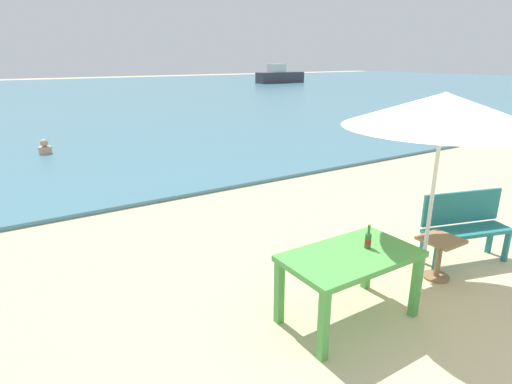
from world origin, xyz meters
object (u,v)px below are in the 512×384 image
object	(u,v)px
patio_umbrella	(444,110)
picnic_table_green	(350,263)
boat_sailboat	(280,76)
side_table_wood	(439,252)
bench_teal_center	(465,223)
beer_bottle_amber	(368,240)
swimmer_person	(45,148)

from	to	relation	value
patio_umbrella	picnic_table_green	bearing A→B (deg)	178.13
boat_sailboat	side_table_wood	bearing A→B (deg)	-122.89
side_table_wood	boat_sailboat	xyz separation A→B (m)	(21.73, 33.61, 0.40)
bench_teal_center	boat_sailboat	bearing A→B (deg)	57.86
picnic_table_green	beer_bottle_amber	size ratio (longest dim) A/B	5.28
bench_teal_center	swimmer_person	bearing A→B (deg)	111.47
bench_teal_center	picnic_table_green	bearing A→B (deg)	-175.87
patio_umbrella	bench_teal_center	bearing A→B (deg)	10.40
beer_bottle_amber	swimmer_person	world-z (taller)	beer_bottle_amber
bench_teal_center	swimmer_person	size ratio (longest dim) A/B	3.06
picnic_table_green	patio_umbrella	bearing A→B (deg)	-1.87
side_table_wood	picnic_table_green	bearing A→B (deg)	-179.19
picnic_table_green	swimmer_person	xyz separation A→B (m)	(-1.63, 10.08, -0.41)
side_table_wood	swimmer_person	bearing A→B (deg)	107.62
boat_sailboat	swimmer_person	bearing A→B (deg)	-136.63
bench_teal_center	patio_umbrella	bearing A→B (deg)	-169.60
bench_teal_center	boat_sailboat	distance (m)	39.52
boat_sailboat	beer_bottle_amber	bearing A→B (deg)	-124.44
beer_bottle_amber	boat_sailboat	xyz separation A→B (m)	(23.06, 33.62, -0.10)
side_table_wood	bench_teal_center	size ratio (longest dim) A/B	0.43
patio_umbrella	beer_bottle_amber	bearing A→B (deg)	177.35
picnic_table_green	side_table_wood	world-z (taller)	picnic_table_green
beer_bottle_amber	side_table_wood	distance (m)	1.42
picnic_table_green	bench_teal_center	size ratio (longest dim) A/B	1.12
picnic_table_green	patio_umbrella	xyz separation A→B (m)	(1.17, -0.04, 1.47)
bench_teal_center	boat_sailboat	size ratio (longest dim) A/B	0.24
patio_umbrella	swimmer_person	world-z (taller)	patio_umbrella
picnic_table_green	beer_bottle_amber	bearing A→B (deg)	1.17
boat_sailboat	bench_teal_center	bearing A→B (deg)	-122.14
patio_umbrella	bench_teal_center	world-z (taller)	patio_umbrella
patio_umbrella	swimmer_person	size ratio (longest dim) A/B	5.61
bench_teal_center	swimmer_person	world-z (taller)	bench_teal_center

